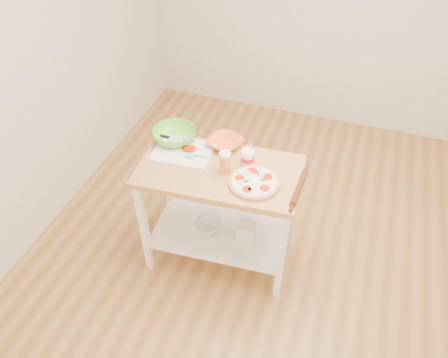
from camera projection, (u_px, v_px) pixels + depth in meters
The scene contains 13 objects.
room_shell at pixel (303, 132), 2.43m from camera, with size 4.04×4.54×2.74m.
prep_island at pixel (220, 197), 3.06m from camera, with size 1.12×0.66×0.90m.
pizza at pixel (254, 182), 2.77m from camera, with size 0.33×0.33×0.05m.
cutting_board at pixel (183, 150), 3.02m from camera, with size 0.42×0.33×0.04m.
spatula at pixel (195, 157), 2.96m from camera, with size 0.15×0.05×0.01m.
knife at pixel (172, 138), 3.12m from camera, with size 0.27×0.04×0.01m.
orange_bowl at pixel (225, 143), 3.05m from camera, with size 0.23×0.23×0.06m, color orange.
green_bowl at pixel (174, 135), 3.09m from camera, with size 0.30×0.30×0.09m, color #64CB2D.
beer_pint at pixel (225, 162), 2.81m from camera, with size 0.08×0.08×0.16m.
yogurt_tub at pixel (248, 158), 2.89m from camera, with size 0.09×0.09×0.20m.
rolling_pin at pixel (299, 187), 2.73m from camera, with size 0.04×0.04×0.34m, color #552B13.
shelf_glass_bowl at pixel (208, 225), 3.33m from camera, with size 0.20×0.20×0.06m, color silver.
shelf_bin at pixel (247, 230), 3.25m from camera, with size 0.12×0.12×0.12m, color white.
Camera 1 is at (0.23, -2.02, 2.78)m, focal length 35.00 mm.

